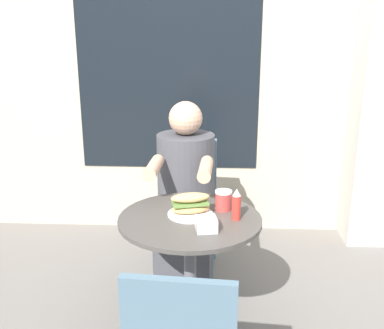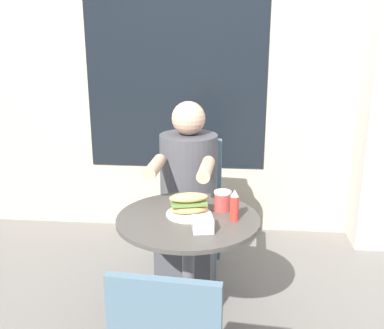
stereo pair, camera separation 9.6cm
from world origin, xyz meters
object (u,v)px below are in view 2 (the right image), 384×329
(cafe_table, at_px, (188,254))
(sandwich_on_plate, at_px, (188,206))
(diner_chair, at_px, (194,192))
(drink_cup, at_px, (223,201))
(condiment_bottle, at_px, (234,205))
(seated_diner, at_px, (188,214))

(cafe_table, bearing_deg, sandwich_on_plate, 94.47)
(cafe_table, distance_m, diner_chair, 0.87)
(diner_chair, xyz_separation_m, drink_cup, (0.21, -0.77, 0.24))
(cafe_table, height_order, condiment_bottle, condiment_bottle)
(condiment_bottle, bearing_deg, sandwich_on_plate, 169.09)
(drink_cup, height_order, condiment_bottle, condiment_bottle)
(diner_chair, height_order, condiment_bottle, diner_chair)
(sandwich_on_plate, height_order, drink_cup, sandwich_on_plate)
(sandwich_on_plate, distance_m, condiment_bottle, 0.22)
(diner_chair, distance_m, sandwich_on_plate, 0.87)
(cafe_table, relative_size, sandwich_on_plate, 3.32)
(seated_diner, distance_m, drink_cup, 0.53)
(drink_cup, bearing_deg, diner_chair, 105.15)
(seated_diner, xyz_separation_m, condiment_bottle, (0.27, -0.53, 0.28))
(drink_cup, bearing_deg, condiment_bottle, -63.19)
(sandwich_on_plate, relative_size, drink_cup, 2.20)
(diner_chair, xyz_separation_m, condiment_bottle, (0.26, -0.88, 0.27))
(seated_diner, bearing_deg, drink_cup, 119.42)
(diner_chair, distance_m, condiment_bottle, 0.96)
(sandwich_on_plate, bearing_deg, diner_chair, 93.26)
(diner_chair, height_order, sandwich_on_plate, diner_chair)
(cafe_table, bearing_deg, diner_chair, 93.30)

